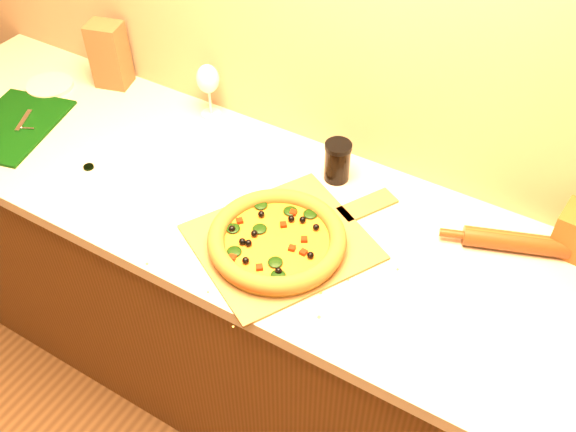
{
  "coord_description": "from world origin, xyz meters",
  "views": [
    {
      "loc": [
        0.57,
        0.38,
        2.1
      ],
      "look_at": [
        -0.02,
        1.38,
        0.96
      ],
      "focal_mm": 40.0,
      "sensor_mm": 36.0,
      "label": 1
    }
  ],
  "objects_px": {
    "pizza": "(277,240)",
    "cutting_board": "(11,126)",
    "rolling_pin": "(516,242)",
    "dark_jar": "(337,161)",
    "wine_glass": "(208,80)",
    "pizza_peel": "(287,240)",
    "side_plate": "(50,86)"
  },
  "relations": [
    {
      "from": "cutting_board",
      "to": "wine_glass",
      "type": "distance_m",
      "value": 0.63
    },
    {
      "from": "pizza",
      "to": "dark_jar",
      "type": "relative_size",
      "value": 2.9
    },
    {
      "from": "cutting_board",
      "to": "rolling_pin",
      "type": "relative_size",
      "value": 1.09
    },
    {
      "from": "pizza",
      "to": "pizza_peel",
      "type": "bearing_deg",
      "value": 76.93
    },
    {
      "from": "rolling_pin",
      "to": "pizza_peel",
      "type": "bearing_deg",
      "value": -152.06
    },
    {
      "from": "dark_jar",
      "to": "side_plate",
      "type": "bearing_deg",
      "value": -175.45
    },
    {
      "from": "pizza",
      "to": "cutting_board",
      "type": "height_order",
      "value": "pizza"
    },
    {
      "from": "rolling_pin",
      "to": "side_plate",
      "type": "distance_m",
      "value": 1.55
    },
    {
      "from": "pizza",
      "to": "rolling_pin",
      "type": "height_order",
      "value": "pizza"
    },
    {
      "from": "wine_glass",
      "to": "dark_jar",
      "type": "height_order",
      "value": "wine_glass"
    },
    {
      "from": "wine_glass",
      "to": "rolling_pin",
      "type": "bearing_deg",
      "value": -4.75
    },
    {
      "from": "wine_glass",
      "to": "dark_jar",
      "type": "bearing_deg",
      "value": -8.21
    },
    {
      "from": "pizza",
      "to": "wine_glass",
      "type": "xyz_separation_m",
      "value": [
        -0.48,
        0.39,
        0.09
      ]
    },
    {
      "from": "pizza",
      "to": "rolling_pin",
      "type": "xyz_separation_m",
      "value": [
        0.52,
        0.3,
        -0.01
      ]
    },
    {
      "from": "pizza_peel",
      "to": "side_plate",
      "type": "bearing_deg",
      "value": -161.95
    },
    {
      "from": "rolling_pin",
      "to": "pizza",
      "type": "bearing_deg",
      "value": -149.48
    },
    {
      "from": "dark_jar",
      "to": "cutting_board",
      "type": "bearing_deg",
      "value": -162.67
    },
    {
      "from": "dark_jar",
      "to": "side_plate",
      "type": "distance_m",
      "value": 1.04
    },
    {
      "from": "rolling_pin",
      "to": "dark_jar",
      "type": "distance_m",
      "value": 0.51
    },
    {
      "from": "pizza",
      "to": "cutting_board",
      "type": "xyz_separation_m",
      "value": [
        -0.97,
        0.01,
        -0.03
      ]
    },
    {
      "from": "pizza",
      "to": "cutting_board",
      "type": "relative_size",
      "value": 0.89
    },
    {
      "from": "wine_glass",
      "to": "side_plate",
      "type": "xyz_separation_m",
      "value": [
        -0.55,
        -0.15,
        -0.12
      ]
    },
    {
      "from": "pizza_peel",
      "to": "dark_jar",
      "type": "xyz_separation_m",
      "value": [
        -0.01,
        0.28,
        0.06
      ]
    },
    {
      "from": "dark_jar",
      "to": "rolling_pin",
      "type": "bearing_deg",
      "value": -1.43
    },
    {
      "from": "rolling_pin",
      "to": "wine_glass",
      "type": "relative_size",
      "value": 2.04
    },
    {
      "from": "cutting_board",
      "to": "wine_glass",
      "type": "xyz_separation_m",
      "value": [
        0.49,
        0.37,
        0.12
      ]
    },
    {
      "from": "pizza_peel",
      "to": "cutting_board",
      "type": "relative_size",
      "value": 1.51
    },
    {
      "from": "pizza",
      "to": "wine_glass",
      "type": "bearing_deg",
      "value": 141.3
    },
    {
      "from": "pizza_peel",
      "to": "rolling_pin",
      "type": "xyz_separation_m",
      "value": [
        0.51,
        0.27,
        0.02
      ]
    },
    {
      "from": "wine_glass",
      "to": "dark_jar",
      "type": "relative_size",
      "value": 1.47
    },
    {
      "from": "pizza",
      "to": "wine_glass",
      "type": "height_order",
      "value": "wine_glass"
    },
    {
      "from": "pizza_peel",
      "to": "rolling_pin",
      "type": "bearing_deg",
      "value": 56.81
    }
  ]
}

